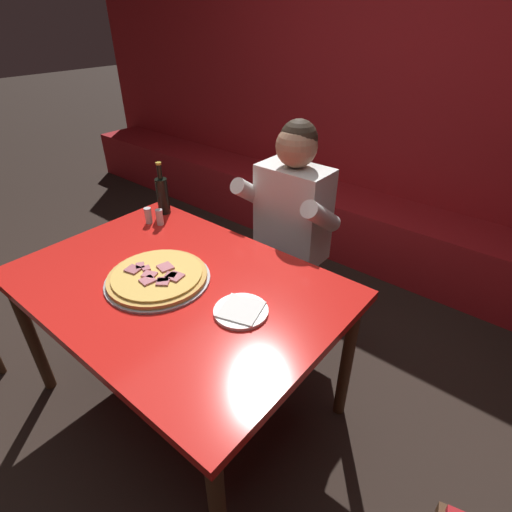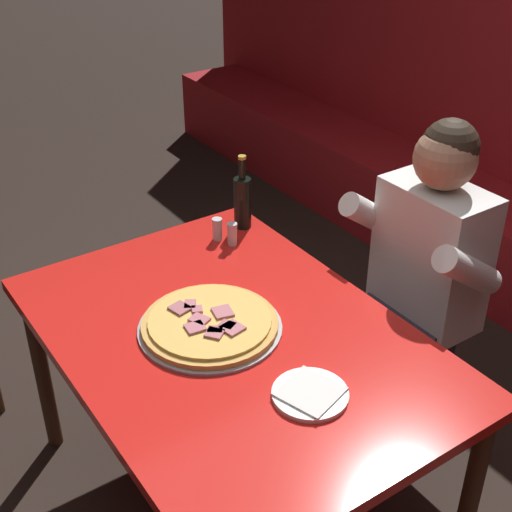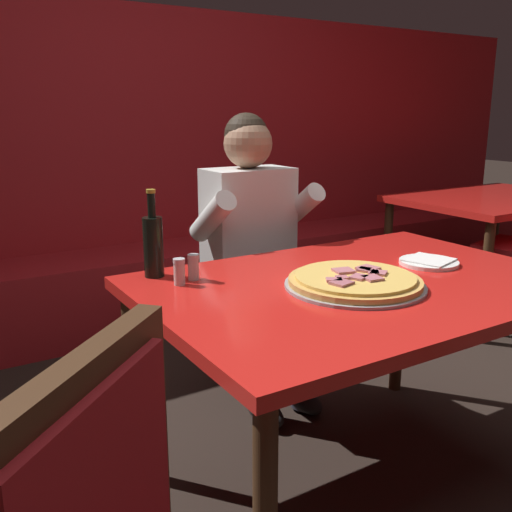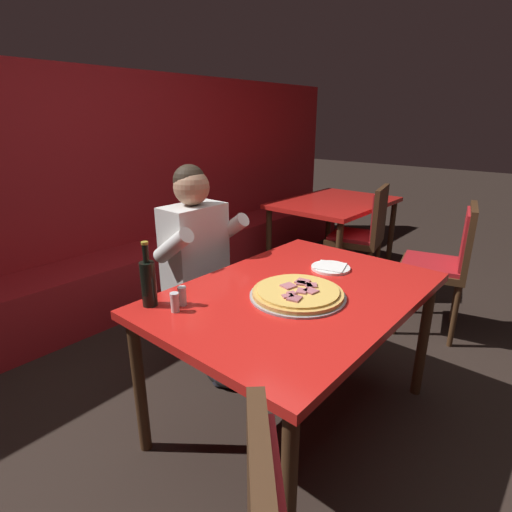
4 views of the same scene
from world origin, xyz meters
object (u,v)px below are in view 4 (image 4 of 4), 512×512
Objects in this scene: pizza at (298,293)px; diner_seated_blue_shirt at (205,262)px; background_dining_table at (334,209)px; main_dining_table at (297,304)px; beer_bottle at (148,282)px; plate_white_paper at (331,268)px; shaker_parmesan at (182,297)px; dining_chair_near_left at (364,231)px; shaker_red_pepper_flakes at (175,303)px; dining_chair_by_booth at (445,259)px.

pizza is 0.76m from diner_seated_blue_shirt.
pizza is 2.31m from background_dining_table.
beer_bottle is at bearing 143.77° from main_dining_table.
plate_white_paper is (0.35, 0.03, 0.08)m from main_dining_table.
plate_white_paper is 2.44× the size of shaker_parmesan.
background_dining_table is at bearing 60.82° from dining_chair_near_left.
shaker_red_pepper_flakes is (0.03, -0.13, -0.07)m from beer_bottle.
dining_chair_near_left reaches higher than shaker_red_pepper_flakes.
dining_chair_by_booth is 1.00× the size of dining_chair_near_left.
dining_chair_near_left is (0.31, 0.78, -0.00)m from dining_chair_by_booth.
main_dining_table is 1.48m from dining_chair_by_booth.
shaker_red_pepper_flakes is at bearing -174.05° from dining_chair_near_left.
shaker_red_pepper_flakes is 0.09× the size of dining_chair_near_left.
dining_chair_by_booth reaches higher than background_dining_table.
dining_chair_near_left is (2.31, 0.10, -0.28)m from beer_bottle.
diner_seated_blue_shirt is (0.60, 0.31, -0.15)m from beer_bottle.
pizza is 1.52× the size of beer_bottle.
beer_bottle is 2.63m from background_dining_table.
diner_seated_blue_shirt is at bearing 81.69° from pizza.
dining_chair_by_booth is at bearing -15.32° from shaker_red_pepper_flakes.
shaker_parmesan reaches higher than background_dining_table.
pizza is 0.67m from beer_bottle.
shaker_red_pepper_flakes is 2.30m from dining_chair_near_left.
dining_chair_by_booth is (2.00, -0.67, -0.28)m from beer_bottle.
main_dining_table is 1.44× the size of dining_chair_by_booth.
beer_bottle is 0.69m from diner_seated_blue_shirt.
diner_seated_blue_shirt is at bearing -172.80° from background_dining_table.
dining_chair_near_left is at bearing 16.76° from pizza.
diner_seated_blue_shirt is 1.32× the size of dining_chair_by_booth.
diner_seated_blue_shirt is 1.31× the size of dining_chair_near_left.
plate_white_paper is 0.17× the size of background_dining_table.
diner_seated_blue_shirt is (0.05, 0.71, 0.03)m from main_dining_table.
pizza is at bearing -40.28° from shaker_parmesan.
main_dining_table is 4.77× the size of beer_bottle.
main_dining_table is at bearing -32.93° from shaker_parmesan.
dining_chair_near_left is 0.78× the size of background_dining_table.
diner_seated_blue_shirt reaches higher than shaker_parmesan.
shaker_parmesan is 2.56m from background_dining_table.
main_dining_table is at bearing 34.48° from pizza.
diner_seated_blue_shirt is (0.11, 0.75, -0.06)m from pizza.
beer_bottle reaches higher than dining_chair_near_left.
background_dining_table is at bearing 12.24° from beer_bottle.
shaker_red_pepper_flakes and shaker_parmesan have the same top height.
shaker_parmesan reaches higher than plate_white_paper.
diner_seated_blue_shirt is (0.57, 0.44, -0.08)m from shaker_red_pepper_flakes.
shaker_red_pepper_flakes is (-0.52, 0.27, 0.11)m from main_dining_table.
shaker_parmesan is at bearing -174.55° from dining_chair_near_left.
dining_chair_near_left is (2.28, 0.24, -0.21)m from shaker_red_pepper_flakes.
beer_bottle is 2.13m from dining_chair_by_booth.
background_dining_table is (2.47, 0.66, -0.12)m from shaker_parmesan.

